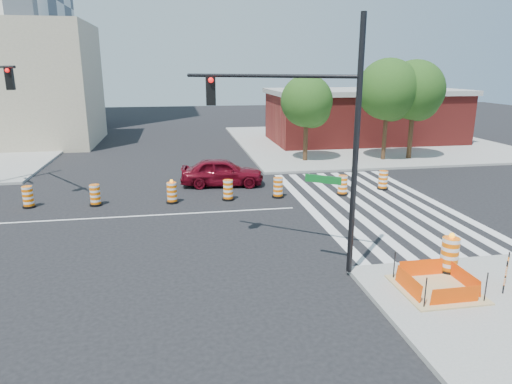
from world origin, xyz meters
TOP-DOWN VIEW (x-y plane):
  - ground at (0.00, 0.00)m, footprint 120.00×120.00m
  - sidewalk_ne at (18.00, 18.00)m, footprint 22.00×22.00m
  - crosswalk_east at (10.95, 0.00)m, footprint 6.75×13.50m
  - lane_centerline at (0.00, 0.00)m, footprint 14.00×0.12m
  - excavation_pit at (9.00, -9.00)m, footprint 2.20×2.20m
  - brick_storefront at (18.00, 18.00)m, footprint 16.50×8.50m
  - beige_midrise at (-12.00, 22.00)m, footprint 14.00×10.00m
  - red_coupe at (4.16, 4.82)m, footprint 4.74×2.29m
  - signal_pole_se at (5.64, -6.40)m, footprint 4.86×3.51m
  - pit_drum at (10.03, -7.95)m, footprint 0.67×0.67m
  - barricade at (11.03, -9.24)m, footprint 0.60×0.66m
  - tree_north_c at (10.58, 10.36)m, footprint 3.52×3.51m
  - tree_north_d at (16.09, 9.71)m, footprint 4.15×4.15m
  - tree_north_e at (18.12, 9.85)m, footprint 4.10×4.10m
  - median_drum_2 at (-5.30, 2.25)m, footprint 0.60×0.60m
  - median_drum_3 at (-2.22, 2.04)m, footprint 0.60×0.60m
  - median_drum_4 at (1.40, 1.84)m, footprint 0.60×0.60m
  - median_drum_5 at (4.15, 1.87)m, footprint 0.60×0.60m
  - median_drum_6 at (6.72, 1.91)m, footprint 0.60×0.60m
  - median_drum_7 at (10.12, 1.79)m, footprint 0.60×0.60m
  - median_drum_8 at (12.68, 2.47)m, footprint 0.60×0.60m

SIDE VIEW (x-z plane):
  - ground at x=0.00m, z-range 0.00..0.00m
  - lane_centerline at x=0.00m, z-range 0.00..0.01m
  - crosswalk_east at x=10.95m, z-range 0.00..0.01m
  - sidewalk_ne at x=18.00m, z-range 0.00..0.15m
  - excavation_pit at x=9.00m, z-range -0.23..0.67m
  - median_drum_2 at x=-5.30m, z-range -0.03..0.99m
  - median_drum_3 at x=-2.22m, z-range -0.03..0.99m
  - median_drum_5 at x=4.15m, z-range -0.03..0.99m
  - median_drum_6 at x=6.72m, z-range -0.03..0.99m
  - median_drum_7 at x=10.12m, z-range -0.03..0.99m
  - median_drum_8 at x=12.68m, z-range -0.03..0.99m
  - median_drum_4 at x=1.40m, z-range -0.10..1.08m
  - pit_drum at x=10.03m, z-range 0.04..1.36m
  - barricade at x=11.03m, z-range 0.20..1.21m
  - red_coupe at x=4.16m, z-range 0.00..1.56m
  - brick_storefront at x=18.00m, z-range 0.02..4.62m
  - tree_north_c at x=10.58m, z-range 1.02..6.99m
  - tree_north_e at x=18.12m, z-range 1.19..8.16m
  - tree_north_d at x=16.09m, z-range 1.21..8.27m
  - signal_pole_se at x=5.64m, z-range 0.88..8.64m
  - beige_midrise at x=-12.00m, z-range 0.00..10.00m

